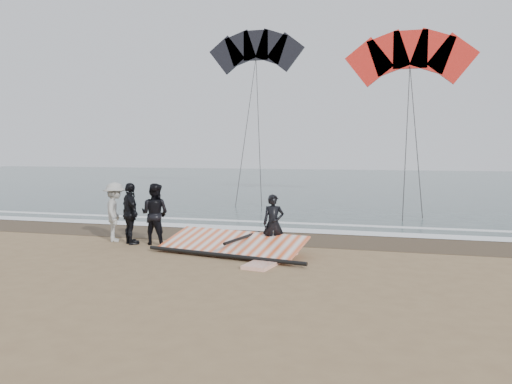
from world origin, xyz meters
The scene contains 12 objects.
ground centered at (0.00, 0.00, 0.00)m, with size 120.00×120.00×0.00m, color #8C704C.
sea centered at (0.00, 33.00, 0.01)m, with size 120.00×54.00×0.02m, color #233838.
wet_sand centered at (0.00, 4.50, 0.01)m, with size 120.00×2.80×0.01m, color #4C3D2B.
foam_near centered at (0.00, 5.90, 0.03)m, with size 120.00×0.90×0.01m, color white.
foam_far centered at (0.00, 7.60, 0.03)m, with size 120.00×0.45×0.01m, color white.
man_main centered at (0.06, 2.22, 0.81)m, with size 0.59×0.39×1.61m, color black.
board_white centered at (0.28, 1.05, 0.04)m, with size 0.62×2.21×0.09m, color white.
board_cream centered at (-1.50, 3.02, 0.05)m, with size 0.61×2.28×0.09m, color silver.
trio_cluster centered at (-4.42, 2.40, 0.92)m, with size 2.44×1.52×1.86m.
sail_rig centered at (-1.06, 1.88, 0.20)m, with size 4.59×2.45×0.51m.
kite_red centered at (4.00, 17.02, 7.57)m, with size 7.66×4.14×10.86m.
kite_dark centered at (-5.88, 22.09, 9.32)m, with size 7.41×4.96×13.57m.
Camera 1 is at (3.21, -11.14, 2.85)m, focal length 35.00 mm.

